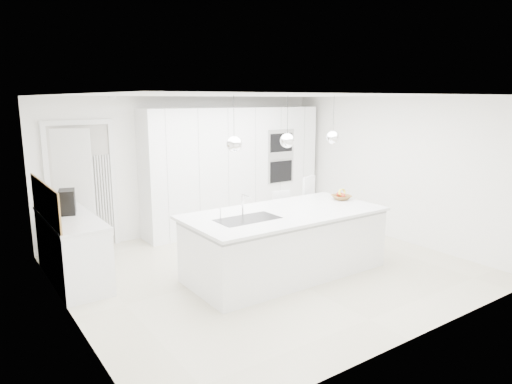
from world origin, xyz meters
TOP-DOWN VIEW (x-y plane):
  - floor at (0.00, 0.00)m, footprint 5.50×5.50m
  - wall_back at (0.00, 2.50)m, footprint 5.50×0.00m
  - wall_left at (-2.75, 0.00)m, footprint 0.00×5.00m
  - ceiling at (0.00, 0.00)m, footprint 5.50×5.50m
  - tall_cabinets at (0.80, 2.20)m, footprint 3.60×0.60m
  - oven_stack at (1.70, 1.89)m, footprint 0.62×0.04m
  - doorway_frame at (-1.95, 2.47)m, footprint 1.11×0.08m
  - hallway_door at (-2.20, 2.42)m, footprint 0.76×0.38m
  - radiator at (-1.63, 2.46)m, footprint 0.32×0.04m
  - left_base_cabinets at (-2.45, 1.20)m, footprint 0.60×1.80m
  - left_worktop at (-2.45, 1.20)m, footprint 0.62×1.82m
  - oak_backsplash at (-2.74, 1.20)m, footprint 0.02×1.80m
  - island_base at (0.10, -0.30)m, footprint 2.80×1.20m
  - island_worktop at (0.10, -0.25)m, footprint 2.84×1.40m
  - island_sink at (-0.55, -0.30)m, footprint 0.84×0.44m
  - island_tap at (-0.50, -0.10)m, footprint 0.02×0.02m
  - pendant_left at (-0.75, -0.30)m, footprint 0.20×0.20m
  - pendant_mid at (0.10, -0.30)m, footprint 0.20×0.20m
  - pendant_right at (0.95, -0.30)m, footprint 0.20×0.20m
  - fruit_bowl at (1.32, -0.15)m, footprint 0.35×0.35m
  - espresso_machine at (-2.43, 1.35)m, footprint 0.28×0.36m
  - bar_stool_left at (0.73, 0.49)m, footprint 0.39×0.50m
  - bar_stool_right at (1.33, 0.48)m, footprint 0.54×0.63m
  - apple_a at (1.33, -0.09)m, footprint 0.08×0.08m
  - apple_b at (1.36, -0.11)m, footprint 0.07×0.07m
  - apple_c at (1.30, -0.20)m, footprint 0.08×0.08m
  - banana_bunch at (1.33, -0.16)m, footprint 0.24×0.17m

SIDE VIEW (x-z plane):
  - floor at x=0.00m, z-range 0.00..0.00m
  - left_base_cabinets at x=-2.45m, z-range 0.00..0.86m
  - island_base at x=0.10m, z-range 0.00..0.86m
  - bar_stool_left at x=0.73m, z-range 0.00..0.97m
  - bar_stool_right at x=1.33m, z-range 0.00..1.15m
  - island_sink at x=-0.55m, z-range 0.73..0.91m
  - radiator at x=-1.63m, z-range 0.15..1.55m
  - left_worktop at x=-2.45m, z-range 0.86..0.90m
  - island_worktop at x=0.10m, z-range 0.86..0.90m
  - fruit_bowl at x=1.32m, z-range 0.90..0.97m
  - apple_b at x=1.36m, z-range 0.93..1.00m
  - apple_a at x=1.33m, z-range 0.93..1.01m
  - apple_c at x=1.30m, z-range 0.93..1.01m
  - hallway_door at x=-2.20m, z-range 0.00..2.00m
  - banana_bunch at x=1.33m, z-range 0.91..1.13m
  - doorway_frame at x=-1.95m, z-range -0.04..2.09m
  - island_tap at x=-0.50m, z-range 0.90..1.20m
  - espresso_machine at x=-2.43m, z-range 0.90..1.24m
  - tall_cabinets at x=0.80m, z-range 0.00..2.30m
  - oak_backsplash at x=-2.74m, z-range 0.90..1.40m
  - wall_back at x=0.00m, z-range -1.50..4.00m
  - wall_left at x=-2.75m, z-range -1.25..3.75m
  - oven_stack at x=1.70m, z-range 0.83..1.88m
  - pendant_left at x=-0.75m, z-range 1.80..2.00m
  - pendant_mid at x=0.10m, z-range 1.80..2.00m
  - pendant_right at x=0.95m, z-range 1.80..2.00m
  - ceiling at x=0.00m, z-range 2.50..2.50m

